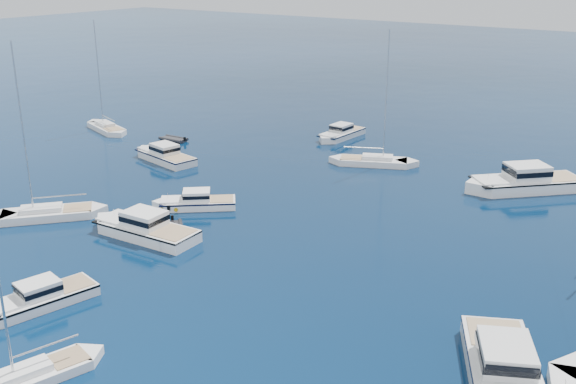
# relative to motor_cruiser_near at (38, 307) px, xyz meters

# --- Properties ---
(ground) EXTENTS (400.00, 400.00, 0.00)m
(ground) POSITION_rel_motor_cruiser_near_xyz_m (3.83, -2.48, 0.00)
(ground) COLOR navy
(ground) RESTS_ON ground
(motor_cruiser_near) EXTENTS (4.37, 8.80, 2.22)m
(motor_cruiser_near) POSITION_rel_motor_cruiser_near_xyz_m (0.00, 0.00, 0.00)
(motor_cruiser_near) COLOR white
(motor_cruiser_near) RESTS_ON ground
(motor_cruiser_left) EXTENTS (7.73, 7.02, 2.10)m
(motor_cruiser_left) POSITION_rel_motor_cruiser_near_xyz_m (-4.00, 19.46, 0.00)
(motor_cruiser_left) COLOR white
(motor_cruiser_left) RESTS_ON ground
(motor_cruiser_centre) EXTENTS (10.82, 3.85, 2.80)m
(motor_cruiser_centre) POSITION_rel_motor_cruiser_near_xyz_m (-2.99, 12.16, 0.00)
(motor_cruiser_centre) COLOR white
(motor_cruiser_centre) RESTS_ON ground
(motor_cruiser_far_l) EXTENTS (9.93, 4.76, 2.50)m
(motor_cruiser_far_l) POSITION_rel_motor_cruiser_near_xyz_m (-16.88, 28.55, 0.00)
(motor_cruiser_far_l) COLOR silver
(motor_cruiser_far_l) RESTS_ON ground
(motor_cruiser_distant) EXTENTS (11.58, 11.58, 3.29)m
(motor_cruiser_distant) POSITION_rel_motor_cruiser_near_xyz_m (18.87, 41.27, 0.00)
(motor_cruiser_distant) COLOR white
(motor_cruiser_distant) RESTS_ON ground
(motor_cruiser_horizon) EXTENTS (3.10, 8.67, 2.24)m
(motor_cruiser_horizon) POSITION_rel_motor_cruiser_near_xyz_m (-5.87, 48.34, 0.00)
(motor_cruiser_horizon) COLOR silver
(motor_cruiser_horizon) RESTS_ON ground
(sailboat_fore) EXTENTS (4.50, 8.95, 12.73)m
(sailboat_fore) POSITION_rel_motor_cruiser_near_xyz_m (6.68, -5.20, 0.00)
(sailboat_fore) COLOR white
(sailboat_fore) RESTS_ON ground
(sailboat_mid_l) EXTENTS (9.14, 9.93, 15.77)m
(sailboat_mid_l) POSITION_rel_motor_cruiser_near_xyz_m (-12.83, 10.22, 0.00)
(sailboat_mid_l) COLOR silver
(sailboat_mid_l) RESTS_ON ground
(sailboat_centre) EXTENTS (10.44, 6.69, 15.08)m
(sailboat_centre) POSITION_rel_motor_cruiser_near_xyz_m (2.95, 40.51, 0.00)
(sailboat_centre) COLOR silver
(sailboat_centre) RESTS_ON ground
(sailboat_far_l) EXTENTS (10.21, 5.56, 14.56)m
(sailboat_far_l) POSITION_rel_motor_cruiser_near_xyz_m (-32.86, 34.13, 0.00)
(sailboat_far_l) COLOR silver
(sailboat_far_l) RESTS_ON ground
(tender_yellow) EXTENTS (3.27, 3.83, 0.95)m
(tender_yellow) POSITION_rel_motor_cruiser_near_xyz_m (-5.77, 18.52, 0.00)
(tender_yellow) COLOR #CE9D0C
(tender_yellow) RESTS_ON ground
(tender_grey_near) EXTENTS (3.83, 3.76, 0.95)m
(tender_grey_near) POSITION_rel_motor_cruiser_near_xyz_m (-1.69, 14.27, 0.00)
(tender_grey_near) COLOR black
(tender_grey_near) RESTS_ON ground
(tender_grey_far) EXTENTS (3.74, 2.15, 0.95)m
(tender_grey_far) POSITION_rel_motor_cruiser_near_xyz_m (-22.00, 35.30, 0.00)
(tender_grey_far) COLOR black
(tender_grey_far) RESTS_ON ground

